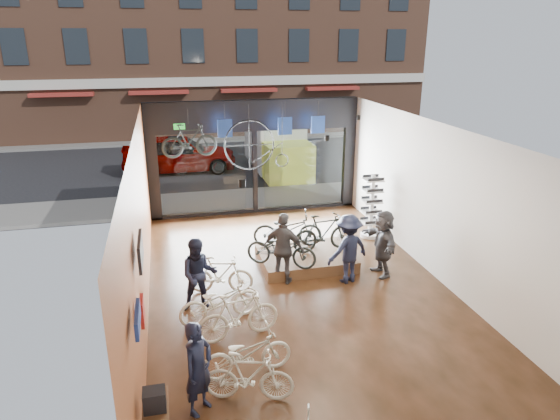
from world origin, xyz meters
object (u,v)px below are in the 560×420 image
object	(u,v)px
customer_1	(199,275)
sunglasses_rack	(371,207)
display_bike_right	(288,229)
customer_3	(348,249)
box_truck	(278,146)
hung_bike	(189,140)
street_car	(179,153)
customer_2	(284,249)
floor_bike_5	(220,275)
customer_0	(198,368)
customer_5	(383,243)
floor_bike_2	(247,353)
penny_farthing	(260,146)
display_bike_left	(281,249)
floor_bike_4	(219,301)
floor_bike_1	(249,377)
display_platform	(305,258)
display_bike_mid	(324,233)
floor_bike_3	(238,315)

from	to	relation	value
customer_1	sunglasses_rack	distance (m)	6.16
display_bike_right	customer_3	bearing A→B (deg)	-137.99
box_truck	hung_bike	world-z (taller)	hung_bike
street_car	hung_bike	xyz separation A→B (m)	(0.10, -7.80, 2.09)
customer_2	sunglasses_rack	bearing A→B (deg)	-109.31
floor_bike_5	customer_1	bearing A→B (deg)	154.00
display_bike_right	customer_0	size ratio (longest dim) A/B	1.15
street_car	customer_2	xyz separation A→B (m)	(2.02, -11.31, 0.06)
customer_5	floor_bike_2	bearing A→B (deg)	-53.39
penny_farthing	floor_bike_2	bearing A→B (deg)	-102.79
display_bike_left	customer_2	xyz separation A→B (m)	(-0.00, -0.28, 0.13)
floor_bike_4	penny_farthing	distance (m)	6.34
floor_bike_1	penny_farthing	distance (m)	8.66
display_platform	box_truck	bearing A→B (deg)	81.39
customer_1	customer_5	distance (m)	4.64
box_truck	customer_3	distance (m)	10.64
customer_0	floor_bike_2	bearing A→B (deg)	-7.24
display_bike_mid	display_bike_right	size ratio (longest dim) A/B	0.93
floor_bike_1	display_bike_left	xyz separation A→B (m)	(1.55, 4.23, 0.32)
floor_bike_5	display_bike_right	world-z (taller)	display_bike_right
customer_1	hung_bike	xyz separation A→B (m)	(0.17, 4.32, 2.09)
box_truck	display_platform	world-z (taller)	box_truck
sunglasses_rack	customer_5	bearing A→B (deg)	-118.76
street_car	sunglasses_rack	bearing A→B (deg)	-149.79
display_bike_left	hung_bike	distance (m)	4.33
street_car	customer_5	world-z (taller)	customer_5
floor_bike_2	display_bike_right	world-z (taller)	display_bike_right
floor_bike_5	customer_3	bearing A→B (deg)	-79.10
box_truck	floor_bike_3	distance (m)	12.99
street_car	sunglasses_rack	xyz separation A→B (m)	(5.25, -9.01, 0.11)
street_car	sunglasses_rack	world-z (taller)	sunglasses_rack
street_car	customer_3	bearing A→B (deg)	-163.00
floor_bike_2	customer_1	world-z (taller)	customer_1
floor_bike_4	sunglasses_rack	bearing A→B (deg)	-65.22
floor_bike_3	customer_0	world-z (taller)	customer_0
customer_1	customer_3	size ratio (longest dim) A/B	0.96
floor_bike_4	floor_bike_5	world-z (taller)	floor_bike_4
box_truck	display_bike_right	bearing A→B (deg)	-101.34
box_truck	display_bike_left	size ratio (longest dim) A/B	3.36
customer_1	penny_farthing	xyz separation A→B (m)	(2.34, 5.08, 1.67)
floor_bike_5	customer_2	xyz separation A→B (m)	(1.57, 0.18, 0.43)
floor_bike_2	customer_3	world-z (taller)	customer_3
display_bike_right	penny_farthing	distance (m)	3.29
floor_bike_2	floor_bike_5	size ratio (longest dim) A/B	1.07
street_car	customer_1	xyz separation A→B (m)	(-0.06, -12.12, -0.00)
display_bike_right	display_bike_left	bearing A→B (deg)	170.16
street_car	hung_bike	distance (m)	8.08
floor_bike_1	display_bike_left	bearing A→B (deg)	-4.05
customer_3	hung_bike	bearing A→B (deg)	-65.44
customer_3	customer_5	world-z (taller)	customer_3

